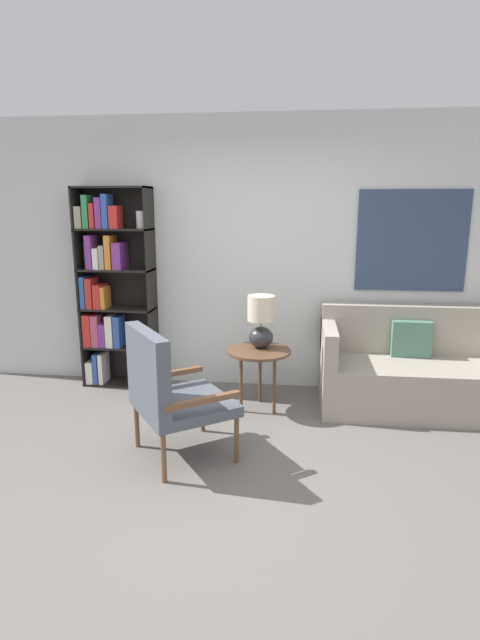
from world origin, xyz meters
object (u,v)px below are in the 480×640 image
at_px(armchair, 167,388).
at_px(side_table, 259,356).
at_px(table_lamp, 261,320).
at_px(couch, 411,371).
at_px(bookshelf, 109,286).

xyz_separation_m(armchair, side_table, (0.58, 1.01, -0.05)).
bearing_deg(side_table, table_lamp, 81.54).
relative_size(side_table, table_lamp, 1.19).
distance_m(side_table, table_lamp, 0.32).
relative_size(couch, side_table, 2.87).
bearing_deg(armchair, bookshelf, 123.44).
bearing_deg(side_table, armchair, -120.07).
bearing_deg(couch, side_table, -170.37).
bearing_deg(table_lamp, couch, 6.52).
height_order(bookshelf, side_table, bookshelf).
bearing_deg(bookshelf, armchair, -56.56).
distance_m(bookshelf, armchair, 1.86).
height_order(armchair, couch, armchair).
distance_m(armchair, side_table, 1.16).
relative_size(armchair, couch, 0.60).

